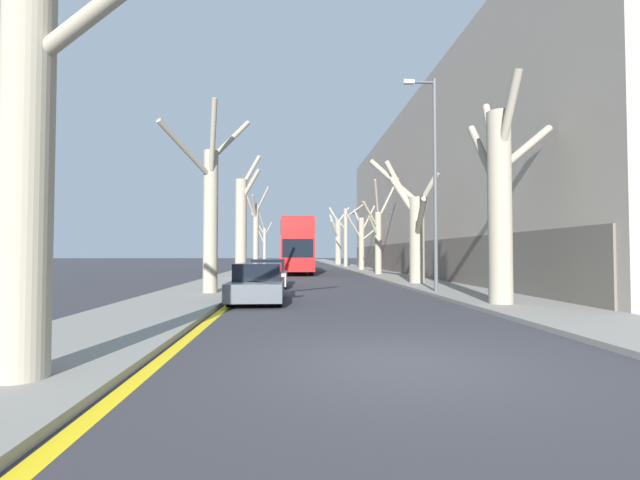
% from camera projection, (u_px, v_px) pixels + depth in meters
% --- Properties ---
extents(ground_plane, '(300.00, 300.00, 0.00)m').
position_uv_depth(ground_plane, '(398.00, 364.00, 6.48)').
color(ground_plane, '#333338').
extents(sidewalk_left, '(3.33, 120.00, 0.12)m').
position_uv_depth(sidewalk_left, '(262.00, 266.00, 55.99)').
color(sidewalk_left, gray).
rests_on(sidewalk_left, ground).
extents(sidewalk_right, '(3.33, 120.00, 0.12)m').
position_uv_depth(sidewalk_right, '(346.00, 266.00, 56.71)').
color(sidewalk_right, gray).
rests_on(sidewalk_right, ground).
extents(building_facade_right, '(10.08, 46.88, 13.15)m').
position_uv_depth(building_facade_right, '(460.00, 194.00, 34.97)').
color(building_facade_right, '#9E9384').
rests_on(building_facade_right, ground).
extents(kerb_line_stripe, '(0.24, 120.00, 0.01)m').
position_uv_depth(kerb_line_stripe, '(276.00, 266.00, 56.11)').
color(kerb_line_stripe, yellow).
rests_on(kerb_line_stripe, ground).
extents(street_tree_left_0, '(5.23, 1.99, 7.76)m').
position_uv_depth(street_tree_left_0, '(24.00, 92.00, 5.31)').
color(street_tree_left_0, gray).
rests_on(street_tree_left_0, ground).
extents(street_tree_left_1, '(2.93, 3.90, 7.49)m').
position_uv_depth(street_tree_left_1, '(210.00, 210.00, 17.00)').
color(street_tree_left_1, gray).
rests_on(street_tree_left_1, ground).
extents(street_tree_left_2, '(1.75, 2.27, 8.61)m').
position_uv_depth(street_tree_left_2, '(242.00, 223.00, 28.58)').
color(street_tree_left_2, gray).
rests_on(street_tree_left_2, ground).
extents(street_tree_left_3, '(2.34, 1.86, 7.91)m').
position_uv_depth(street_tree_left_3, '(256.00, 233.00, 39.89)').
color(street_tree_left_3, gray).
rests_on(street_tree_left_3, ground).
extents(street_tree_left_4, '(2.79, 3.00, 7.09)m').
position_uv_depth(street_tree_left_4, '(264.00, 243.00, 52.47)').
color(street_tree_left_4, gray).
rests_on(street_tree_left_4, ground).
extents(street_tree_right_0, '(2.53, 3.23, 7.07)m').
position_uv_depth(street_tree_right_0, '(500.00, 196.00, 13.46)').
color(street_tree_right_0, gray).
rests_on(street_tree_right_0, ground).
extents(street_tree_right_1, '(3.29, 4.16, 6.95)m').
position_uv_depth(street_tree_right_1, '(414.00, 228.00, 22.63)').
color(street_tree_right_1, gray).
rests_on(street_tree_right_1, ground).
extents(street_tree_right_2, '(3.15, 1.98, 7.53)m').
position_uv_depth(street_tree_right_2, '(378.00, 236.00, 32.28)').
color(street_tree_right_2, gray).
rests_on(street_tree_right_2, ground).
extents(street_tree_right_3, '(3.32, 2.75, 6.31)m').
position_uv_depth(street_tree_right_3, '(362.00, 240.00, 41.18)').
color(street_tree_right_3, gray).
rests_on(street_tree_right_3, ground).
extents(street_tree_right_4, '(4.74, 1.74, 8.33)m').
position_uv_depth(street_tree_right_4, '(346.00, 235.00, 51.63)').
color(street_tree_right_4, gray).
rests_on(street_tree_right_4, ground).
extents(street_tree_right_5, '(3.19, 4.54, 8.50)m').
position_uv_depth(street_tree_right_5, '(338.00, 238.00, 60.70)').
color(street_tree_right_5, gray).
rests_on(street_tree_right_5, ground).
extents(double_decker_bus, '(2.51, 10.72, 4.39)m').
position_uv_depth(double_decker_bus, '(297.00, 244.00, 35.88)').
color(double_decker_bus, red).
rests_on(double_decker_bus, ground).
extents(parked_car_0, '(1.77, 4.19, 1.33)m').
position_uv_depth(parked_car_0, '(258.00, 284.00, 14.77)').
color(parked_car_0, '#4C5156').
rests_on(parked_car_0, ground).
extents(parked_car_1, '(1.80, 4.23, 1.39)m').
position_uv_depth(parked_car_1, '(268.00, 274.00, 21.26)').
color(parked_car_1, silver).
rests_on(parked_car_1, ground).
extents(lamp_post, '(1.40, 0.20, 8.99)m').
position_uv_depth(lamp_post, '(433.00, 174.00, 17.78)').
color(lamp_post, '#4C4F54').
rests_on(lamp_post, ground).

